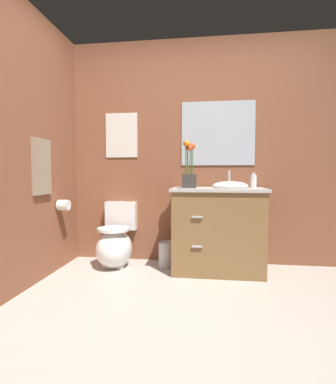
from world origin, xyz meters
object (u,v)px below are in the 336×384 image
(vanity_cabinet, at_px, (218,229))
(soap_bottle, at_px, (254,181))
(trash_bin, at_px, (167,254))
(toilet_paper_roll, at_px, (64,205))
(wall_poster, at_px, (121,135))
(hanging_towel, at_px, (42,167))
(flower_vase, at_px, (189,171))
(toilet, at_px, (115,244))
(wall_mirror, at_px, (218,133))

(vanity_cabinet, distance_m, soap_bottle, 0.61)
(trash_bin, bearing_deg, toilet_paper_roll, -166.55)
(wall_poster, height_order, hanging_towel, wall_poster)
(toilet_paper_roll, bearing_deg, flower_vase, 5.84)
(flower_vase, distance_m, trash_bin, 0.94)
(wall_poster, xyz_separation_m, hanging_towel, (-0.54, -0.76, -0.38))
(soap_bottle, relative_size, trash_bin, 0.57)
(toilet, xyz_separation_m, trash_bin, (0.56, 0.05, -0.11))
(flower_vase, bearing_deg, wall_mirror, 48.57)
(hanging_towel, bearing_deg, wall_poster, 54.43)
(wall_mirror, distance_m, hanging_towel, 1.85)
(hanging_towel, bearing_deg, vanity_cabinet, 15.82)
(wall_mirror, bearing_deg, vanity_cabinet, -89.47)
(soap_bottle, xyz_separation_m, trash_bin, (-0.90, 0.03, -0.79))
(flower_vase, xyz_separation_m, soap_bottle, (0.65, 0.09, -0.10))
(trash_bin, height_order, toilet_paper_roll, toilet_paper_roll)
(trash_bin, relative_size, hanging_towel, 0.52)
(toilet, height_order, trash_bin, toilet)
(toilet, relative_size, wall_mirror, 0.86)
(vanity_cabinet, distance_m, flower_vase, 0.66)
(wall_mirror, bearing_deg, hanging_towel, -155.16)
(soap_bottle, bearing_deg, vanity_cabinet, -171.98)
(trash_bin, relative_size, wall_poster, 0.54)
(vanity_cabinet, height_order, flower_vase, flower_vase)
(wall_poster, bearing_deg, hanging_towel, -125.57)
(soap_bottle, bearing_deg, toilet, -179.07)
(hanging_towel, relative_size, toilet_paper_roll, 4.73)
(toilet, bearing_deg, flower_vase, -4.56)
(hanging_towel, xyz_separation_m, toilet_paper_roll, (0.06, 0.30, -0.39))
(wall_poster, bearing_deg, trash_bin, -20.90)
(wall_mirror, bearing_deg, soap_bottle, -34.36)
(trash_bin, xyz_separation_m, hanging_towel, (-1.10, -0.55, 0.93))
(toilet, distance_m, wall_poster, 1.23)
(flower_vase, relative_size, hanging_towel, 0.91)
(flower_vase, relative_size, wall_poster, 0.94)
(vanity_cabinet, height_order, wall_poster, wall_poster)
(toilet_paper_roll, bearing_deg, wall_mirror, 16.31)
(wall_mirror, bearing_deg, wall_poster, 180.00)
(toilet_paper_roll, bearing_deg, toilet, 21.91)
(toilet, height_order, wall_mirror, wall_mirror)
(flower_vase, xyz_separation_m, hanging_towel, (-1.35, -0.43, 0.04))
(wall_poster, xyz_separation_m, toilet_paper_roll, (-0.49, -0.46, -0.77))
(soap_bottle, relative_size, wall_mirror, 0.19)
(toilet, distance_m, toilet_paper_roll, 0.68)
(hanging_towel, bearing_deg, trash_bin, 26.35)
(toilet, height_order, flower_vase, flower_vase)
(soap_bottle, height_order, wall_mirror, wall_mirror)
(vanity_cabinet, distance_m, toilet_paper_roll, 1.62)
(toilet, bearing_deg, vanity_cabinet, -1.38)
(flower_vase, height_order, wall_poster, wall_poster)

